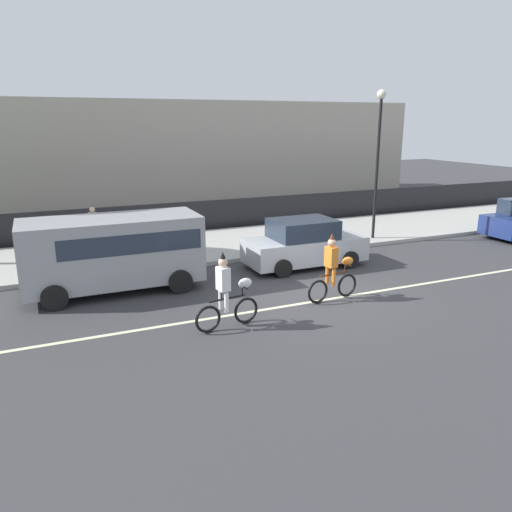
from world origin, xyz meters
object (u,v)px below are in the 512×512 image
object	(u,v)px
parked_car_silver	(304,244)
pedestrian_onlooker	(94,227)
parade_cyclist_zebra	(228,295)
parade_cyclist_orange	(334,271)
parked_van_grey	(115,248)
street_lamp_post	(379,143)

from	to	relation	value
parked_car_silver	pedestrian_onlooker	distance (m)	7.89
parade_cyclist_zebra	parade_cyclist_orange	distance (m)	3.43
parade_cyclist_zebra	parked_van_grey	world-z (taller)	parked_van_grey
parade_cyclist_zebra	street_lamp_post	size ratio (longest dim) A/B	0.33
parked_van_grey	parked_car_silver	xyz separation A→B (m)	(6.26, -0.00, -0.50)
parade_cyclist_zebra	pedestrian_onlooker	world-z (taller)	parade_cyclist_zebra
parade_cyclist_zebra	street_lamp_post	world-z (taller)	street_lamp_post
pedestrian_onlooker	parade_cyclist_zebra	bearing A→B (deg)	-76.13
parade_cyclist_orange	street_lamp_post	world-z (taller)	street_lamp_post
parade_cyclist_zebra	parked_car_silver	world-z (taller)	parade_cyclist_zebra
parked_car_silver	parked_van_grey	bearing A→B (deg)	179.98
parade_cyclist_orange	street_lamp_post	bearing A→B (deg)	45.21
parked_van_grey	street_lamp_post	bearing A→B (deg)	10.92
parked_van_grey	parked_car_silver	bearing A→B (deg)	-0.02
parade_cyclist_zebra	parked_van_grey	bearing A→B (deg)	117.12
parked_van_grey	pedestrian_onlooker	world-z (taller)	parked_van_grey
street_lamp_post	pedestrian_onlooker	size ratio (longest dim) A/B	3.62
parade_cyclist_zebra	street_lamp_post	xyz separation A→B (m)	(8.66, 5.97, 3.15)
parade_cyclist_orange	parked_car_silver	bearing A→B (deg)	74.81
parade_cyclist_zebra	pedestrian_onlooker	bearing A→B (deg)	103.87
parade_cyclist_orange	pedestrian_onlooker	xyz separation A→B (m)	(-5.48, 7.91, 0.17)
parade_cyclist_orange	parked_car_silver	xyz separation A→B (m)	(0.89, 3.26, -0.06)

